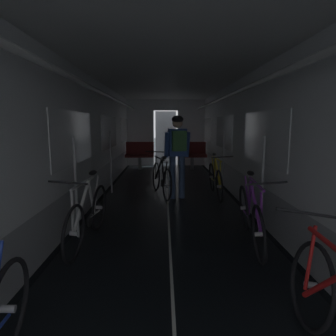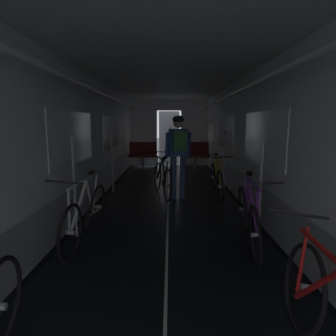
{
  "view_description": "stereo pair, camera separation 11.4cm",
  "coord_description": "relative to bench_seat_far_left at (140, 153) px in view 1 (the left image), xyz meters",
  "views": [
    {
      "loc": [
        -0.08,
        -1.7,
        1.56
      ],
      "look_at": [
        0.0,
        3.46,
        0.76
      ],
      "focal_mm": 30.51,
      "sensor_mm": 36.0,
      "label": 1
    },
    {
      "loc": [
        0.04,
        -1.7,
        1.56
      ],
      "look_at": [
        0.0,
        3.46,
        0.76
      ],
      "focal_mm": 30.51,
      "sensor_mm": 36.0,
      "label": 2
    }
  ],
  "objects": [
    {
      "name": "bicycle_black_in_aisle",
      "position": [
        0.77,
        -3.64,
        -0.18
      ],
      "size": [
        0.61,
        1.66,
        0.94
      ],
      "color": "black",
      "rests_on": "ground"
    },
    {
      "name": "bicycle_white",
      "position": [
        -0.17,
        -6.17,
        -0.18
      ],
      "size": [
        0.44,
        1.69,
        0.95
      ],
      "color": "black",
      "rests_on": "ground"
    },
    {
      "name": "person_cyclist_aisle",
      "position": [
        1.11,
        -3.9,
        0.5
      ],
      "size": [
        0.55,
        0.43,
        1.73
      ],
      "color": "#384C75",
      "rests_on": "ground"
    },
    {
      "name": "bench_seat_far_left",
      "position": [
        0.0,
        0.0,
        0.0
      ],
      "size": [
        0.98,
        0.51,
        0.95
      ],
      "color": "gray",
      "rests_on": "ground"
    },
    {
      "name": "train_car_shell",
      "position": [
        0.9,
        -4.47,
        1.13
      ],
      "size": [
        3.14,
        12.34,
        2.57
      ],
      "color": "black",
      "rests_on": "ground"
    },
    {
      "name": "bicycle_purple",
      "position": [
        1.96,
        -6.22,
        -0.19
      ],
      "size": [
        0.44,
        1.69,
        0.95
      ],
      "color": "black",
      "rests_on": "ground"
    },
    {
      "name": "bicycle_yellow",
      "position": [
        1.94,
        -3.74,
        -0.18
      ],
      "size": [
        0.44,
        1.69,
        0.95
      ],
      "color": "black",
      "rests_on": "ground"
    },
    {
      "name": "bench_seat_far_right",
      "position": [
        1.8,
        0.0,
        0.0
      ],
      "size": [
        0.98,
        0.51,
        0.95
      ],
      "color": "gray",
      "rests_on": "ground"
    }
  ]
}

